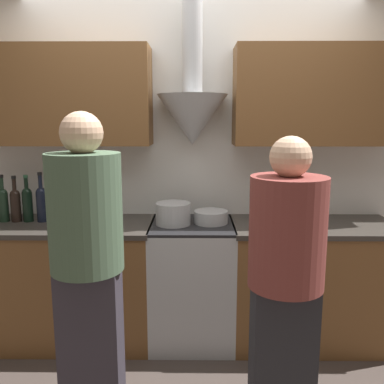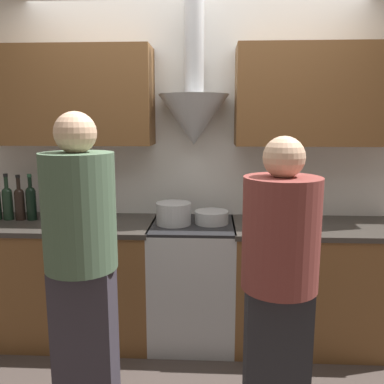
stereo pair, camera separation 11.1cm
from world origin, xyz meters
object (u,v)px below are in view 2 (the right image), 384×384
at_px(stock_pot, 174,213).
at_px(mixing_bowl, 212,217).
at_px(orange_fruit, 282,220).
at_px(person_foreground_left, 82,267).
at_px(wine_bottle_2, 20,202).
at_px(person_foreground_right, 279,282).
at_px(wine_bottle_3, 31,201).
at_px(stove_range, 193,281).
at_px(wine_bottle_4, 45,201).
at_px(wine_bottle_1, 8,201).

relative_size(stock_pot, mixing_bowl, 1.02).
relative_size(orange_fruit, person_foreground_left, 0.04).
relative_size(wine_bottle_2, person_foreground_right, 0.22).
distance_m(wine_bottle_2, person_foreground_left, 1.30).
bearing_deg(wine_bottle_3, stove_range, -2.45).
bearing_deg(wine_bottle_3, orange_fruit, -1.61).
bearing_deg(stove_range, wine_bottle_4, 177.37).
xyz_separation_m(stock_pot, person_foreground_right, (0.60, -0.93, -0.12)).
xyz_separation_m(mixing_bowl, person_foreground_right, (0.33, -0.97, -0.09)).
xyz_separation_m(wine_bottle_2, wine_bottle_3, (0.09, 0.00, 0.01)).
xyz_separation_m(wine_bottle_4, person_foreground_left, (0.61, -1.03, -0.12)).
bearing_deg(wine_bottle_1, mixing_bowl, -1.30).
bearing_deg(stock_pot, orange_fruit, 1.53).
bearing_deg(person_foreground_right, wine_bottle_1, 151.54).
xyz_separation_m(wine_bottle_3, person_foreground_right, (1.68, -1.01, -0.18)).
bearing_deg(person_foreground_left, person_foreground_right, 1.26).
distance_m(wine_bottle_3, wine_bottle_4, 0.10).
relative_size(person_foreground_left, person_foreground_right, 1.07).
bearing_deg(stock_pot, wine_bottle_3, 176.12).
bearing_deg(stove_range, mixing_bowl, 6.99).
bearing_deg(person_foreground_right, stock_pot, 122.89).
relative_size(wine_bottle_1, orange_fruit, 4.65).
bearing_deg(person_foreground_left, wine_bottle_2, 127.84).
xyz_separation_m(wine_bottle_1, person_foreground_right, (1.86, -1.01, -0.18)).
bearing_deg(mixing_bowl, person_foreground_right, -71.11).
bearing_deg(wine_bottle_1, wine_bottle_2, -1.48).
xyz_separation_m(wine_bottle_3, person_foreground_left, (0.71, -1.03, -0.11)).
bearing_deg(wine_bottle_4, wine_bottle_3, 179.39).
bearing_deg(stove_range, orange_fruit, -0.03).
bearing_deg(wine_bottle_4, person_foreground_right, -32.60).
height_order(stove_range, wine_bottle_2, wine_bottle_2).
distance_m(stock_pot, person_foreground_left, 1.02).
relative_size(stove_range, orange_fruit, 11.97).
bearing_deg(wine_bottle_2, wine_bottle_3, 1.92).
bearing_deg(wine_bottle_1, stock_pot, -3.31).
xyz_separation_m(wine_bottle_1, person_foreground_left, (0.89, -1.03, -0.11)).
distance_m(wine_bottle_4, person_foreground_right, 1.88).
relative_size(wine_bottle_1, wine_bottle_3, 1.00).
bearing_deg(orange_fruit, stock_pot, -178.47).
height_order(wine_bottle_3, person_foreground_right, person_foreground_right).
bearing_deg(wine_bottle_3, wine_bottle_1, -179.85).
relative_size(stove_range, person_foreground_left, 0.53).
height_order(mixing_bowl, person_foreground_left, person_foreground_left).
distance_m(wine_bottle_3, orange_fruit, 1.85).
bearing_deg(mixing_bowl, stock_pot, -172.09).
distance_m(wine_bottle_2, person_foreground_right, 2.04).
height_order(wine_bottle_1, wine_bottle_2, wine_bottle_1).
xyz_separation_m(wine_bottle_2, wine_bottle_4, (0.19, 0.00, 0.01)).
xyz_separation_m(stove_range, wine_bottle_2, (-1.30, 0.05, 0.58)).
bearing_deg(stock_pot, wine_bottle_2, 176.55).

